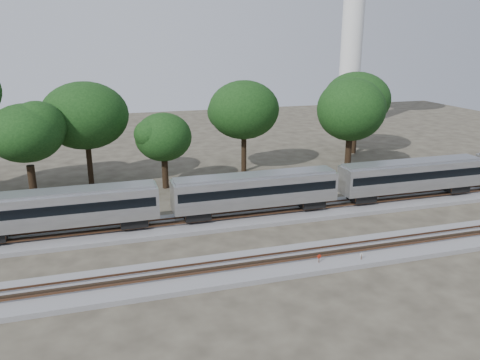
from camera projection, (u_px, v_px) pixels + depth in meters
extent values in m
plane|color=#383328|center=(234.00, 248.00, 39.98)|extent=(160.00, 160.00, 0.00)
cube|color=slate|center=(217.00, 221.00, 45.42)|extent=(160.00, 5.00, 0.40)
cube|color=brown|center=(219.00, 219.00, 44.63)|extent=(160.00, 0.08, 0.15)
cube|color=brown|center=(216.00, 214.00, 45.95)|extent=(160.00, 0.08, 0.15)
cube|color=slate|center=(248.00, 267.00, 36.25)|extent=(160.00, 5.00, 0.40)
cube|color=brown|center=(251.00, 266.00, 35.46)|extent=(160.00, 0.08, 0.15)
cube|color=brown|center=(246.00, 258.00, 36.78)|extent=(160.00, 0.08, 0.15)
cube|color=silver|center=(63.00, 208.00, 40.83)|extent=(16.38, 2.82, 2.82)
cube|color=black|center=(63.00, 205.00, 40.75)|extent=(15.81, 2.87, 0.85)
cube|color=gray|center=(61.00, 192.00, 40.41)|extent=(16.00, 2.26, 0.33)
cube|color=black|center=(134.00, 220.00, 42.98)|extent=(2.45, 2.07, 0.85)
cube|color=silver|center=(256.00, 190.00, 45.68)|extent=(16.38, 2.82, 2.82)
cube|color=black|center=(256.00, 187.00, 45.60)|extent=(15.81, 2.87, 0.85)
cube|color=gray|center=(256.00, 176.00, 45.26)|extent=(16.00, 2.26, 0.33)
cube|color=black|center=(197.00, 214.00, 44.59)|extent=(2.45, 2.07, 0.85)
cube|color=black|center=(310.00, 202.00, 47.84)|extent=(2.45, 2.07, 0.85)
cube|color=silver|center=(411.00, 175.00, 50.54)|extent=(16.38, 2.82, 2.82)
cube|color=black|center=(412.00, 173.00, 50.45)|extent=(15.81, 2.87, 0.85)
cube|color=gray|center=(413.00, 162.00, 50.11)|extent=(16.00, 2.26, 0.33)
cube|color=black|center=(361.00, 197.00, 49.45)|extent=(2.45, 2.07, 0.85)
cube|color=black|center=(455.00, 187.00, 52.69)|extent=(2.45, 2.07, 0.85)
cylinder|color=#512D19|center=(319.00, 262.00, 36.49)|extent=(0.06, 0.06, 0.96)
cylinder|color=red|center=(319.00, 257.00, 36.37)|extent=(0.34, 0.12, 0.34)
cylinder|color=#512D19|center=(361.00, 259.00, 37.01)|extent=(0.06, 0.06, 0.85)
cylinder|color=silver|center=(362.00, 255.00, 36.90)|extent=(0.30, 0.11, 0.30)
cube|color=#512D19|center=(337.00, 262.00, 37.14)|extent=(0.54, 0.37, 0.30)
cylinder|color=silver|center=(351.00, 54.00, 90.13)|extent=(4.07, 4.07, 28.49)
cone|color=silver|center=(347.00, 117.00, 93.67)|extent=(6.51, 6.51, 4.07)
cylinder|color=black|center=(33.00, 184.00, 50.74)|extent=(0.70, 0.70, 4.12)
ellipsoid|color=black|center=(26.00, 133.00, 49.12)|extent=(7.78, 7.78, 6.61)
cylinder|color=black|center=(90.00, 167.00, 56.32)|extent=(0.70, 0.70, 4.61)
ellipsoid|color=black|center=(85.00, 116.00, 54.51)|extent=(8.70, 8.70, 7.40)
cylinder|color=black|center=(165.00, 174.00, 55.65)|extent=(0.70, 0.70, 3.34)
ellipsoid|color=black|center=(163.00, 137.00, 54.33)|extent=(6.30, 6.30, 5.36)
cylinder|color=black|center=(244.00, 155.00, 62.44)|extent=(0.70, 0.70, 4.47)
ellipsoid|color=black|center=(244.00, 110.00, 60.68)|extent=(8.42, 8.42, 7.16)
cylinder|color=black|center=(348.00, 157.00, 60.97)|extent=(0.70, 0.70, 4.62)
ellipsoid|color=black|center=(351.00, 109.00, 59.15)|extent=(8.71, 8.71, 7.40)
cylinder|color=black|center=(354.00, 139.00, 72.64)|extent=(0.70, 0.70, 4.53)
ellipsoid|color=black|center=(357.00, 99.00, 70.86)|extent=(8.54, 8.54, 7.26)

